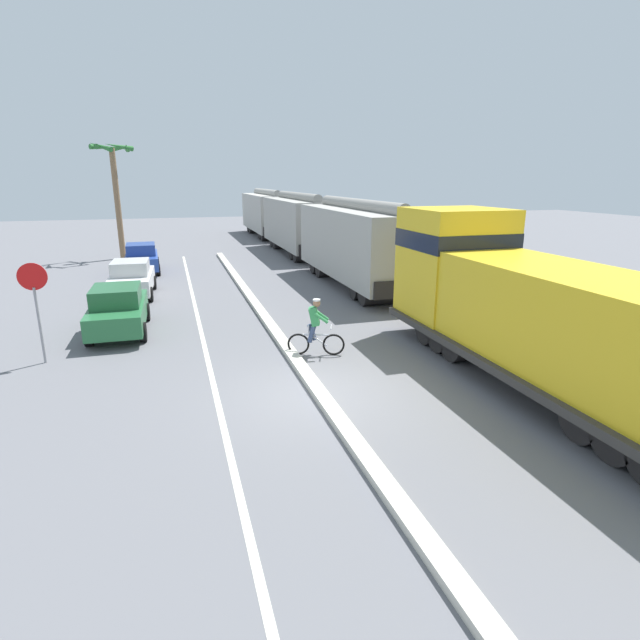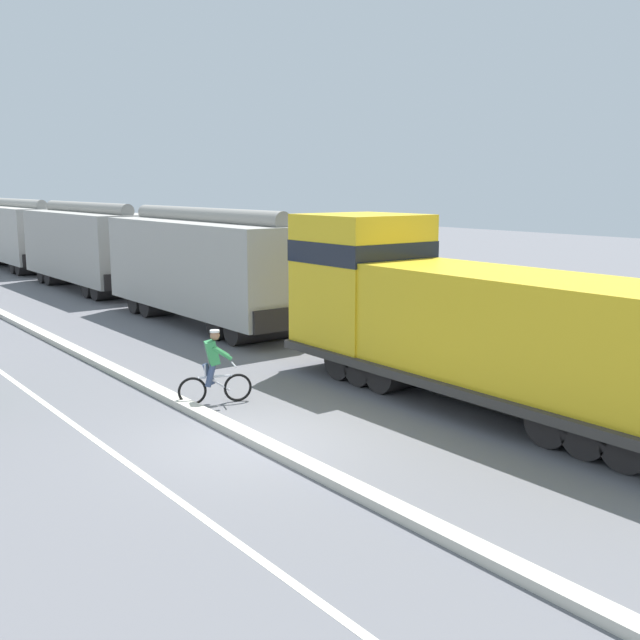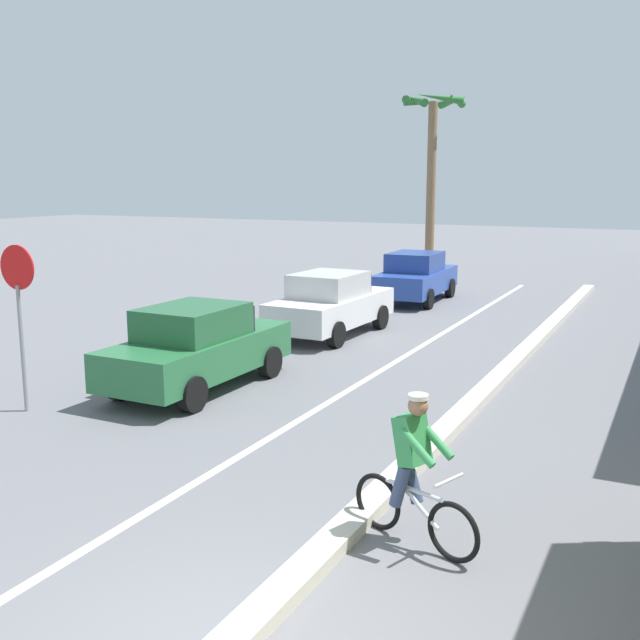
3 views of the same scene
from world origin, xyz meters
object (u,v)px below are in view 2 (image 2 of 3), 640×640
locomotive (462,324)px  cyclist (214,369)px  hopper_car_lead (205,267)px  hopper_car_trailing (18,234)px  hopper_car_middle (88,246)px

locomotive → cyclist: bearing=145.8°
locomotive → hopper_car_lead: (0.00, 12.16, 0.28)m
hopper_car_lead → hopper_car_trailing: size_ratio=1.00×
hopper_car_middle → hopper_car_trailing: same height
hopper_car_lead → hopper_car_trailing: same height
hopper_car_lead → hopper_car_middle: bearing=90.0°
hopper_car_trailing → locomotive: bearing=-90.0°
locomotive → cyclist: locomotive is taller
locomotive → hopper_car_trailing: size_ratio=1.10×
hopper_car_trailing → hopper_car_lead: bearing=-90.0°
hopper_car_lead → cyclist: 10.20m
locomotive → cyclist: size_ratio=6.77×
hopper_car_middle → hopper_car_trailing: 11.60m
locomotive → hopper_car_lead: locomotive is taller
hopper_car_trailing → cyclist: hopper_car_trailing is taller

